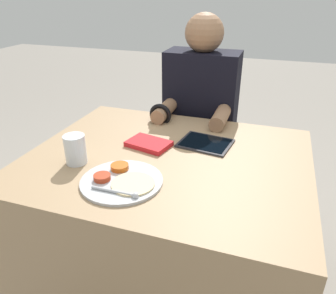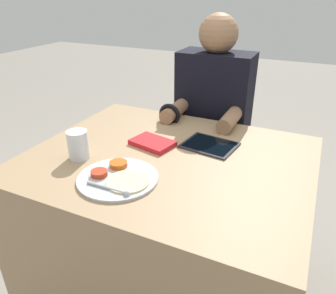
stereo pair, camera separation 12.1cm
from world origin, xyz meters
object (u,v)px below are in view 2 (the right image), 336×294
red_notebook (152,143)px  tablet_device (210,145)px  thali_tray (118,178)px  drinking_glass (78,145)px  person_diner (211,139)px

red_notebook → tablet_device: red_notebook is taller
thali_tray → red_notebook: bearing=93.5°
thali_tray → red_notebook: 0.29m
red_notebook → tablet_device: size_ratio=0.84×
thali_tray → drinking_glass: drinking_glass is taller
tablet_device → person_diner: size_ratio=0.18×
tablet_device → red_notebook: bearing=-157.3°
red_notebook → tablet_device: bearing=22.7°
drinking_glass → thali_tray: bearing=-18.0°
thali_tray → drinking_glass: 0.24m
person_diner → drinking_glass: bearing=-111.9°
red_notebook → person_diner: bearing=79.7°
thali_tray → red_notebook: (-0.02, 0.29, 0.00)m
person_diner → drinking_glass: person_diner is taller
red_notebook → tablet_device: (0.22, 0.09, -0.00)m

